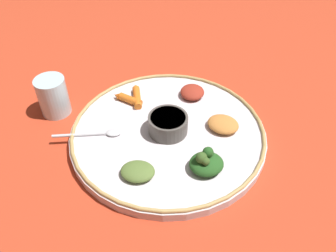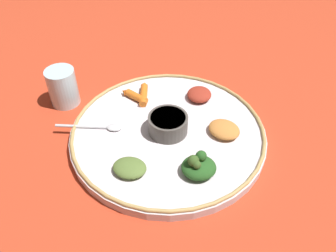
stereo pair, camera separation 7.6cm
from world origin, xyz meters
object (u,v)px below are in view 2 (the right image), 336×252
object	(u,v)px
carrot_near_spoon	(144,93)
drinking_glass	(63,89)
center_bowl	(168,124)
carrot_outer	(133,96)
spoon	(100,127)
greens_pile	(198,166)

from	to	relation	value
carrot_near_spoon	drinking_glass	size ratio (longest dim) A/B	0.88
center_bowl	carrot_near_spoon	world-z (taller)	center_bowl
center_bowl	carrot_outer	distance (m)	0.14
carrot_near_spoon	carrot_outer	xyz separation A→B (m)	(-0.00, -0.03, 0.00)
spoon	carrot_outer	world-z (taller)	carrot_outer
carrot_near_spoon	drinking_glass	bearing A→B (deg)	-125.48
carrot_near_spoon	carrot_outer	size ratio (longest dim) A/B	1.08
spoon	carrot_outer	distance (m)	0.12
carrot_near_spoon	drinking_glass	world-z (taller)	drinking_glass
center_bowl	carrot_near_spoon	size ratio (longest dim) A/B	1.05
center_bowl	spoon	xyz separation A→B (m)	(-0.09, -0.12, -0.02)
drinking_glass	spoon	bearing A→B (deg)	6.60
center_bowl	carrot_outer	world-z (taller)	center_bowl
center_bowl	carrot_outer	xyz separation A→B (m)	(-0.14, -0.01, -0.01)
greens_pile	carrot_near_spoon	distance (m)	0.27
spoon	greens_pile	size ratio (longest dim) A/B	1.40
center_bowl	greens_pile	bearing A→B (deg)	-8.14
center_bowl	drinking_glass	bearing A→B (deg)	-151.07
drinking_glass	greens_pile	bearing A→B (deg)	17.45
center_bowl	drinking_glass	size ratio (longest dim) A/B	0.93
carrot_near_spoon	carrot_outer	distance (m)	0.03
carrot_outer	drinking_glass	world-z (taller)	drinking_glass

